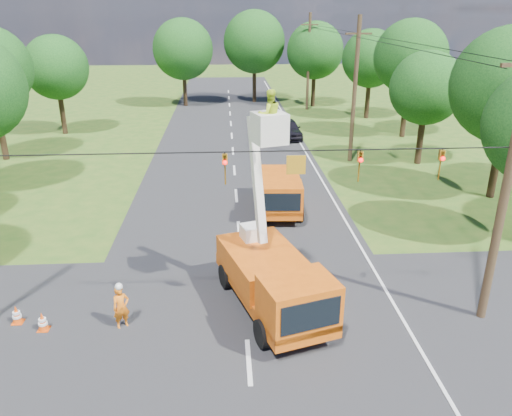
{
  "coord_description": "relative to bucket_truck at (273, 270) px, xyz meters",
  "views": [
    {
      "loc": [
        -0.57,
        -12.72,
        10.35
      ],
      "look_at": [
        0.64,
        6.58,
        2.6
      ],
      "focal_mm": 35.0,
      "sensor_mm": 36.0,
      "label": 1
    }
  ],
  "objects": [
    {
      "name": "bucket_truck",
      "position": [
        0.0,
        0.0,
        0.0
      ],
      "size": [
        4.09,
        6.74,
        7.96
      ],
      "rotation": [
        0.0,
        0.0,
        0.3
      ],
      "color": "#DA5C0F",
      "rests_on": "ground"
    },
    {
      "name": "tree_far_c",
      "position": [
        8.47,
        41.1,
        4.4
      ],
      "size": [
        6.2,
        6.2,
        9.18
      ],
      "color": "#382616",
      "rests_on": "ground"
    },
    {
      "name": "tree_right_e",
      "position": [
        12.77,
        34.1,
        4.15
      ],
      "size": [
        5.6,
        5.6,
        8.63
      ],
      "color": "#382616",
      "rests_on": "ground"
    },
    {
      "name": "second_truck",
      "position": [
        1.28,
        9.77,
        -0.54
      ],
      "size": [
        2.58,
        5.9,
        2.16
      ],
      "rotation": [
        0.0,
        0.0,
        -0.06
      ],
      "color": "#DA5C0F",
      "rests_on": "ground"
    },
    {
      "name": "ground",
      "position": [
        -1.03,
        17.1,
        -1.66
      ],
      "size": [
        140.0,
        140.0,
        0.0
      ],
      "primitive_type": "plane",
      "color": "#2B5218",
      "rests_on": "ground"
    },
    {
      "name": "tree_left_f",
      "position": [
        -15.83,
        29.1,
        4.02
      ],
      "size": [
        5.4,
        5.4,
        8.4
      ],
      "color": "#382616",
      "rests_on": "ground"
    },
    {
      "name": "tree_right_d",
      "position": [
        13.77,
        26.1,
        5.01
      ],
      "size": [
        6.0,
        6.0,
        9.7
      ],
      "color": "#382616",
      "rests_on": "ground"
    },
    {
      "name": "tree_far_b",
      "position": [
        1.97,
        44.1,
        5.14
      ],
      "size": [
        7.0,
        7.0,
        10.32
      ],
      "color": "#382616",
      "rests_on": "ground"
    },
    {
      "name": "ground_worker",
      "position": [
        -5.32,
        -0.73,
        -0.86
      ],
      "size": [
        0.7,
        0.63,
        1.6
      ],
      "primitive_type": "imported",
      "rotation": [
        0.0,
        0.0,
        0.54
      ],
      "color": "#DB4712",
      "rests_on": "ground"
    },
    {
      "name": "tree_right_b",
      "position": [
        13.97,
        11.1,
        4.77
      ],
      "size": [
        6.4,
        6.4,
        9.65
      ],
      "color": "#382616",
      "rests_on": "ground"
    },
    {
      "name": "traffic_cone_4",
      "position": [
        -9.07,
        -0.27,
        -1.31
      ],
      "size": [
        0.38,
        0.38,
        0.71
      ],
      "color": "#DD480B",
      "rests_on": "ground"
    },
    {
      "name": "signal_span",
      "position": [
        1.2,
        -0.9,
        4.21
      ],
      "size": [
        18.0,
        0.29,
        1.07
      ],
      "color": "black",
      "rests_on": "ground"
    },
    {
      "name": "traffic_cone_3",
      "position": [
        -8.02,
        -0.76,
        -1.31
      ],
      "size": [
        0.38,
        0.38,
        0.71
      ],
      "color": "#DD480B",
      "rests_on": "ground"
    },
    {
      "name": "distant_car",
      "position": [
        3.79,
        26.26,
        -0.87
      ],
      "size": [
        2.27,
        4.8,
        1.58
      ],
      "primitive_type": "imported",
      "rotation": [
        0.0,
        0.0,
        0.09
      ],
      "color": "black",
      "rests_on": "ground"
    },
    {
      "name": "road_cross",
      "position": [
        -1.03,
        -0.9,
        -1.66
      ],
      "size": [
        56.0,
        10.0,
        0.07
      ],
      "primitive_type": "cube",
      "color": "black",
      "rests_on": "ground"
    },
    {
      "name": "traffic_cone_1",
      "position": [
        -0.51,
        5.67,
        -1.31
      ],
      "size": [
        0.38,
        0.38,
        0.71
      ],
      "color": "#DD480B",
      "rests_on": "ground"
    },
    {
      "name": "tree_far_a",
      "position": [
        -6.03,
        42.1,
        4.52
      ],
      "size": [
        6.6,
        6.6,
        9.5
      ],
      "color": "#382616",
      "rests_on": "ground"
    },
    {
      "name": "traffic_cone_2",
      "position": [
        0.96,
        8.61,
        -1.31
      ],
      "size": [
        0.38,
        0.38,
        0.71
      ],
      "color": "#DD480B",
      "rests_on": "ground"
    },
    {
      "name": "tree_right_c",
      "position": [
        12.17,
        18.1,
        3.65
      ],
      "size": [
        5.0,
        5.0,
        7.83
      ],
      "color": "#382616",
      "rests_on": "ground"
    },
    {
      "name": "pole_right_mid",
      "position": [
        7.47,
        19.1,
        3.44
      ],
      "size": [
        1.8,
        0.3,
        10.0
      ],
      "color": "#4C3823",
      "rests_on": "ground"
    },
    {
      "name": "pole_right_near",
      "position": [
        7.47,
        -0.9,
        3.44
      ],
      "size": [
        1.8,
        0.3,
        10.0
      ],
      "color": "#4C3823",
      "rests_on": "ground"
    },
    {
      "name": "traffic_cone_6",
      "position": [
        2.5,
        12.42,
        -1.31
      ],
      "size": [
        0.38,
        0.38,
        0.71
      ],
      "color": "#DD480B",
      "rests_on": "ground"
    },
    {
      "name": "edge_line",
      "position": [
        4.57,
        17.1,
        -1.66
      ],
      "size": [
        0.12,
        90.0,
        0.02
      ],
      "primitive_type": "cube",
      "color": "silver",
      "rests_on": "ground"
    },
    {
      "name": "road_main",
      "position": [
        -1.03,
        17.1,
        -1.66
      ],
      "size": [
        12.0,
        100.0,
        0.06
      ],
      "primitive_type": "cube",
      "color": "black",
      "rests_on": "ground"
    },
    {
      "name": "pole_right_far",
      "position": [
        7.47,
        39.1,
        3.44
      ],
      "size": [
        1.8,
        0.3,
        10.0
      ],
      "color": "#4C3823",
      "rests_on": "ground"
    }
  ]
}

